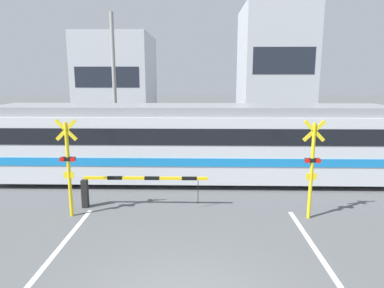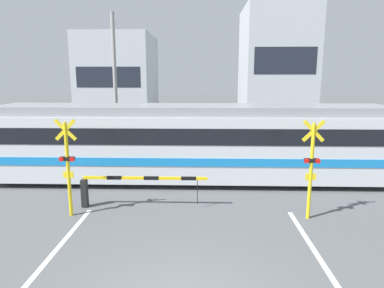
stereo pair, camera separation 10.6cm
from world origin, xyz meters
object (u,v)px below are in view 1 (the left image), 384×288
(pedestrian, at_px, (215,140))
(crossing_barrier_far, at_px, (239,149))
(commuter_train, at_px, (191,141))
(crossing_signal_left, at_px, (68,164))
(crossing_barrier_near, at_px, (121,185))
(crossing_signal_right, at_px, (312,165))

(pedestrian, bearing_deg, crossing_barrier_far, -54.34)
(commuter_train, height_order, crossing_barrier_far, commuter_train)
(commuter_train, bearing_deg, pedestrian, 74.47)
(crossing_barrier_far, relative_size, crossing_signal_left, 1.37)
(crossing_barrier_far, height_order, pedestrian, pedestrian)
(commuter_train, distance_m, crossing_barrier_near, 4.07)
(crossing_signal_left, bearing_deg, crossing_barrier_near, 27.49)
(crossing_signal_right, relative_size, pedestrian, 1.89)
(crossing_signal_left, bearing_deg, commuter_train, 46.65)
(commuter_train, relative_size, crossing_signal_right, 5.23)
(crossing_barrier_near, relative_size, crossing_signal_left, 1.37)
(crossing_barrier_far, bearing_deg, crossing_barrier_near, -127.78)
(crossing_signal_right, distance_m, pedestrian, 8.80)
(crossing_barrier_near, xyz_separation_m, crossing_barrier_far, (4.68, 6.04, 0.00))
(crossing_barrier_far, distance_m, crossing_signal_left, 9.18)
(commuter_train, relative_size, crossing_barrier_near, 3.82)
(commuter_train, xyz_separation_m, crossing_barrier_near, (-2.31, -3.22, -0.93))
(crossing_barrier_far, height_order, crossing_signal_left, crossing_signal_left)
(crossing_barrier_near, relative_size, pedestrian, 2.58)
(crossing_signal_left, relative_size, pedestrian, 1.89)
(crossing_signal_left, bearing_deg, crossing_signal_right, 0.00)
(commuter_train, relative_size, crossing_signal_left, 5.23)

